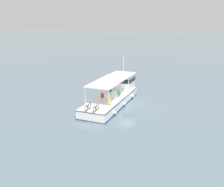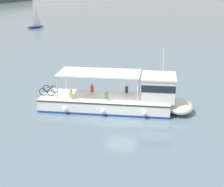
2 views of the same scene
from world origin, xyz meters
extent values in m
plane|color=slate|center=(0.00, 0.00, 0.00)|extent=(400.00, 400.00, 0.00)
cube|color=white|center=(1.18, 1.68, 0.55)|extent=(4.29, 11.07, 1.10)
ellipsoid|color=white|center=(1.81, -4.49, 0.55)|extent=(3.15, 2.49, 1.01)
cube|color=navy|center=(1.18, 1.68, 0.10)|extent=(4.33, 11.08, 0.16)
cube|color=#2D2D33|center=(1.18, 1.68, 1.02)|extent=(4.35, 11.08, 0.10)
cube|color=white|center=(1.63, -2.70, 2.05)|extent=(2.97, 2.87, 1.90)
cube|color=#19232D|center=(1.63, -2.70, 2.38)|extent=(3.04, 2.91, 0.56)
cube|color=white|center=(1.63, -2.70, 3.06)|extent=(3.15, 3.04, 0.12)
cube|color=white|center=(1.13, 2.13, 3.15)|extent=(3.62, 6.97, 0.10)
cylinder|color=silver|center=(2.82, -0.97, 2.10)|extent=(0.08, 0.08, 2.00)
cylinder|color=silver|center=(0.11, -1.25, 2.10)|extent=(0.08, 0.08, 2.00)
cylinder|color=silver|center=(2.15, 5.50, 2.10)|extent=(0.08, 0.08, 2.00)
cylinder|color=silver|center=(-0.56, 5.22, 2.10)|extent=(0.08, 0.08, 2.00)
cylinder|color=silver|center=(1.66, -3.00, 4.22)|extent=(0.06, 0.06, 2.20)
sphere|color=white|center=(-0.25, -1.89, 0.50)|extent=(0.36, 0.36, 0.36)
sphere|color=white|center=(-0.58, 1.40, 0.50)|extent=(0.36, 0.36, 0.36)
sphere|color=white|center=(-0.90, 4.48, 0.50)|extent=(0.36, 0.36, 0.36)
torus|color=black|center=(1.16, 6.25, 1.43)|extent=(0.13, 0.66, 0.66)
torus|color=black|center=(1.09, 6.95, 1.43)|extent=(0.13, 0.66, 0.66)
cylinder|color=#1E478C|center=(1.12, 6.60, 1.55)|extent=(0.13, 0.70, 0.06)
torus|color=black|center=(0.26, 6.16, 1.43)|extent=(0.13, 0.66, 0.66)
torus|color=black|center=(0.19, 6.86, 1.43)|extent=(0.13, 0.66, 0.66)
cylinder|color=#1E478C|center=(0.23, 6.51, 1.55)|extent=(0.13, 0.70, 0.06)
cube|color=yellow|center=(-0.13, 4.22, 1.56)|extent=(0.34, 0.25, 0.52)
sphere|color=tan|center=(-0.13, 4.22, 1.93)|extent=(0.20, 0.20, 0.20)
cube|color=red|center=(1.53, 2.91, 1.56)|extent=(0.34, 0.25, 0.52)
sphere|color=tan|center=(1.53, 2.91, 1.93)|extent=(0.20, 0.20, 0.20)
cube|color=#338C4C|center=(0.20, 1.29, 1.56)|extent=(0.34, 0.25, 0.52)
sphere|color=#9E7051|center=(0.20, 1.29, 1.93)|extent=(0.20, 0.20, 0.20)
cube|color=black|center=(2.05, 0.00, 1.56)|extent=(0.34, 0.25, 0.52)
sphere|color=beige|center=(2.05, 0.00, 1.93)|extent=(0.20, 0.20, 0.20)
camera|label=1|loc=(-11.97, 26.37, 9.88)|focal=39.60mm
camera|label=2|loc=(-23.06, -4.84, 9.90)|focal=50.70mm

